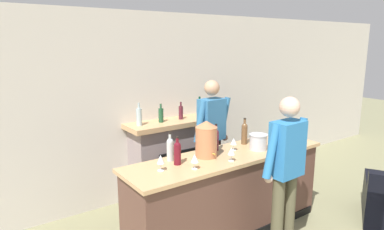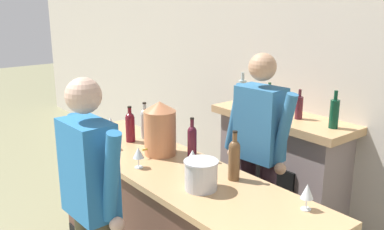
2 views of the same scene
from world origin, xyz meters
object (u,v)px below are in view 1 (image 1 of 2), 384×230
Objects in this scene: wine_bottle_port_short at (216,139)px; wine_glass_back_row at (231,152)px; person_bartender at (212,138)px; wine_glass_by_dispenser at (273,129)px; potted_plant_corner at (294,160)px; wine_bottle_chardonnay_pale at (177,152)px; wine_glass_mid_counter at (234,142)px; wine_bottle_merlot_tall at (244,133)px; fireplace_stone at (171,158)px; wine_glass_front_left at (195,159)px; person_customer at (285,171)px; wine_bottle_rose_blush at (170,148)px; copper_dispenser at (206,139)px; ice_bucket_steel at (258,142)px; wine_glass_near_bucket at (161,160)px.

wine_glass_back_row is (-0.11, -0.41, -0.04)m from wine_bottle_port_short.
person_bartender is 0.88m from wine_glass_by_dispenser.
wine_bottle_port_short is (-2.32, -0.57, 0.91)m from potted_plant_corner.
wine_bottle_chardonnay_pale is 2.00× the size of wine_glass_mid_counter.
wine_bottle_merlot_tall reaches higher than wine_glass_back_row.
potted_plant_corner is 0.35× the size of person_bartender.
potted_plant_corner is 2.55m from wine_bottle_port_short.
fireplace_stone is 1.64m from wine_glass_front_left.
person_customer is at bearing -42.53° from wine_bottle_chardonnay_pale.
wine_glass_by_dispenser is at bearing -156.56° from potted_plant_corner.
wine_bottle_rose_blush is (-2.98, -0.57, 0.91)m from potted_plant_corner.
wine_glass_front_left is at bearing -162.72° from wine_glass_mid_counter.
wine_bottle_chardonnay_pale is 0.94× the size of wine_bottle_port_short.
wine_bottle_merlot_tall is at bearing 22.28° from wine_glass_mid_counter.
wine_glass_by_dispenser is at bearing 5.63° from wine_bottle_chardonnay_pale.
person_bartender is 4.22× the size of copper_dispenser.
ice_bucket_steel is 0.53m from wine_bottle_port_short.
wine_glass_by_dispenser is at bearing 9.89° from wine_glass_mid_counter.
person_bartender reaches higher than person_customer.
wine_bottle_rose_blush is 0.69m from wine_glass_back_row.
wine_bottle_rose_blush reaches higher than wine_bottle_chardonnay_pale.
copper_dispenser is 2.74× the size of wine_glass_mid_counter.
fireplace_stone is 4.50× the size of wine_bottle_port_short.
fireplace_stone reaches higher than potted_plant_corner.
person_customer is 0.98× the size of person_bartender.
copper_dispenser is at bearing -153.42° from wine_bottle_port_short.
potted_plant_corner is at bearing 17.43° from wine_bottle_merlot_tall.
wine_bottle_rose_blush is at bearing 132.46° from person_customer.
fireplace_stone is 1.20m from wine_bottle_port_short.
wine_bottle_port_short is at bearing 0.01° from wine_bottle_rose_blush.
wine_glass_near_bucket reaches higher than wine_glass_back_row.
copper_dispenser is (-2.56, -0.69, 0.98)m from potted_plant_corner.
wine_bottle_port_short is 0.67m from wine_bottle_rose_blush.
wine_bottle_port_short reaches higher than wine_glass_by_dispenser.
potted_plant_corner is at bearing 21.93° from wine_glass_back_row.
wine_bottle_port_short reaches higher than potted_plant_corner.
person_customer is at bearing -107.17° from wine_bottle_merlot_tall.
potted_plant_corner is at bearing 13.52° from wine_glass_near_bucket.
wine_bottle_chardonnay_pale reaches higher than wine_glass_front_left.
person_customer is 0.97m from wine_glass_front_left.
person_customer reaches higher than potted_plant_corner.
wine_glass_mid_counter is (-0.28, 0.15, 0.01)m from ice_bucket_steel.
fireplace_stone is 0.84× the size of person_customer.
wine_glass_by_dispenser reaches higher than wine_glass_back_row.
ice_bucket_steel reaches higher than wine_glass_by_dispenser.
wine_bottle_port_short reaches higher than wine_bottle_chardonnay_pale.
person_customer is 5.67× the size of wine_bottle_chardonnay_pale.
wine_glass_near_bucket is at bearing 176.81° from ice_bucket_steel.
person_bartender reaches higher than ice_bucket_steel.
ice_bucket_steel is 1.39× the size of wine_glass_by_dispenser.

